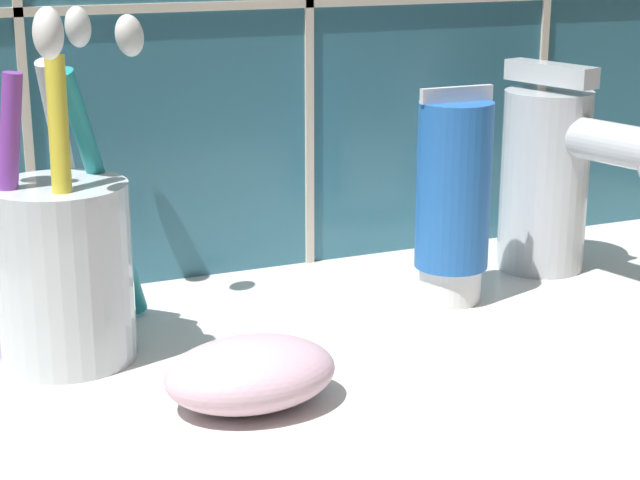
{
  "coord_description": "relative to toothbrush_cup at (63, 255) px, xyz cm",
  "views": [
    {
      "loc": [
        -22.46,
        -40.28,
        22.15
      ],
      "look_at": [
        -3.81,
        3.36,
        8.02
      ],
      "focal_mm": 60.0,
      "sensor_mm": 36.0,
      "label": 1
    }
  ],
  "objects": [
    {
      "name": "sink_counter",
      "position": [
        14.73,
        -8.65,
        -6.1
      ],
      "size": [
        65.37,
        36.61,
        2.0
      ],
      "primitive_type": "cube",
      "color": "silver",
      "rests_on": "ground"
    },
    {
      "name": "toothpaste_tube",
      "position": [
        20.9,
        -0.24,
        0.72
      ],
      "size": [
        4.23,
        4.03,
        11.88
      ],
      "color": "white",
      "rests_on": "sink_counter"
    },
    {
      "name": "sink_faucet",
      "position": [
        29.09,
        2.15,
        0.89
      ],
      "size": [
        5.66,
        11.68,
        12.35
      ],
      "rotation": [
        0.0,
        0.0,
        -1.32
      ],
      "color": "silver",
      "rests_on": "sink_counter"
    },
    {
      "name": "soap_bar",
      "position": [
        6.22,
        -8.65,
        -3.63
      ],
      "size": [
        7.59,
        5.56,
        2.94
      ],
      "primitive_type": "ellipsoid",
      "color": "#DBB2C6",
      "rests_on": "sink_counter"
    },
    {
      "name": "toothbrush_cup",
      "position": [
        0.0,
        0.0,
        0.0
      ],
      "size": [
        10.48,
        12.38,
        16.91
      ],
      "color": "silver",
      "rests_on": "sink_counter"
    }
  ]
}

